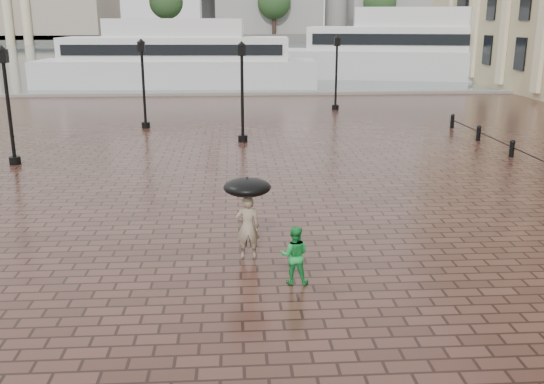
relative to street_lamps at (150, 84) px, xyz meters
The scene contains 12 objects.
ground 17.82m from the street_lamps, 84.81° to the right, with size 300.00×300.00×0.00m, color #371F19.
harbour_water 74.45m from the street_lamps, 88.77° to the left, with size 240.00×240.00×0.00m, color #465055.
quay_edge 14.67m from the street_lamps, 83.66° to the left, with size 80.00×0.60×0.30m, color slate.
far_shore 142.42m from the street_lamps, 89.36° to the left, with size 300.00×60.00×2.00m, color #4C4C47.
distant_skyline 141.61m from the street_lamps, 69.41° to the left, with size 102.50×22.00×33.00m.
far_trees 120.62m from the street_lamps, 89.24° to the left, with size 188.00×8.00×13.50m.
street_lamps is the anchor object (origin of this frame).
adult_pedestrian 18.50m from the street_lamps, 75.98° to the right, with size 0.56×0.37×1.54m, color gray.
child_pedestrian 20.20m from the street_lamps, 74.37° to the right, with size 0.62×0.49×1.28m, color #1B923B.
ferry_near 20.62m from the street_lamps, 91.26° to the left, with size 23.38×6.75×7.58m.
ferry_far 34.72m from the street_lamps, 49.76° to the left, with size 28.14×12.93×8.98m.
umbrella 18.44m from the street_lamps, 75.98° to the right, with size 1.10×1.10×1.10m.
Camera 1 is at (2.57, -13.74, 5.47)m, focal length 40.00 mm.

